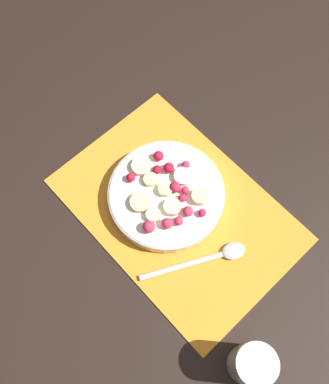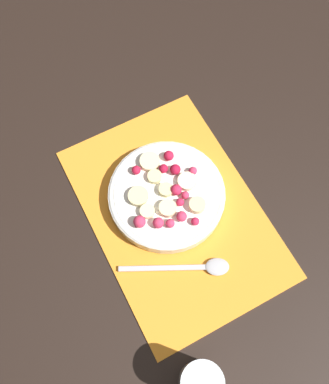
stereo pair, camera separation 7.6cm
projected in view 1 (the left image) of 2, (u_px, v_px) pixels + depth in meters
ground_plane at (177, 210)px, 0.79m from camera, size 3.00×3.00×0.00m
placemat at (177, 209)px, 0.79m from camera, size 0.43×0.29×0.01m
fruit_bowl at (165, 195)px, 0.78m from camera, size 0.21×0.21×0.05m
spoon at (216, 256)px, 0.75m from camera, size 0.10×0.18×0.01m
drinking_glass at (252, 364)px, 0.65m from camera, size 0.06×0.06×0.10m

